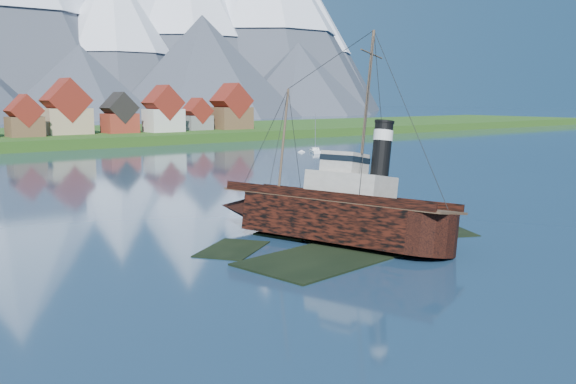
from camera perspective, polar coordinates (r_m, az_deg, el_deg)
ground at (r=63.18m, az=4.92°, el=-4.95°), size 1400.00×1400.00×0.00m
shoal at (r=65.97m, az=4.79°, el=-4.68°), size 31.71×21.24×1.14m
tugboat_wreck at (r=66.33m, az=3.25°, el=-1.77°), size 6.62×28.54×22.61m
sailboat_d at (r=169.30m, az=2.43°, el=3.61°), size 5.80×7.93×10.94m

